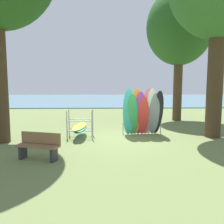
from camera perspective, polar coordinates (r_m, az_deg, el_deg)
The scene contains 6 objects.
ground_plane at distance 10.18m, azimuth 3.67°, elevation -6.71°, with size 80.00×80.00×0.00m, color olive.
lake_water at distance 41.50m, azimuth -0.32°, elevation 3.37°, with size 80.00×36.00×0.10m, color slate.
tree_mid_behind at distance 16.42m, azimuth 16.58°, elevation 19.56°, with size 4.31×4.31×8.65m.
leaning_board_pile at distance 10.76m, azimuth 7.79°, elevation -0.32°, with size 1.99×0.85×2.26m.
board_storage_rack at distance 10.42m, azimuth -8.03°, elevation -3.80°, with size 1.15×2.13×1.25m.
park_bench at distance 7.65m, azimuth -17.87°, elevation -7.98°, with size 1.46×0.81×0.85m.
Camera 1 is at (-0.92, -9.87, 2.33)m, focal length 36.47 mm.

